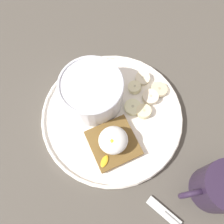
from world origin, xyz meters
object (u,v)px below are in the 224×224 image
banana_slice_back (142,78)px  coffee_mug (220,187)px  poached_egg (113,140)px  banana_slice_outer (135,87)px  toast_slice (113,143)px  banana_slice_left (144,111)px  oatmeal_bowl (92,92)px  banana_slice_inner (159,89)px  banana_slice_front (150,97)px  banana_slice_right (133,107)px

banana_slice_back → coffee_mug: size_ratio=0.37×
banana_slice_back → poached_egg: bearing=-143.9°
banana_slice_outer → coffee_mug: bearing=-86.6°
toast_slice → banana_slice_left: (8.80, 2.66, -0.01)cm
oatmeal_bowl → banana_slice_left: bearing=-46.3°
poached_egg → banana_slice_inner: size_ratio=1.60×
banana_slice_front → banana_slice_left: 3.59cm
banana_slice_front → coffee_mug: size_ratio=0.41×
poached_egg → banana_slice_right: size_ratio=1.76×
oatmeal_bowl → banana_slice_left: oatmeal_bowl is taller
oatmeal_bowl → banana_slice_inner: (13.25, -5.32, -2.92)cm
banana_slice_front → coffee_mug: coffee_mug is taller
oatmeal_bowl → poached_egg: (-1.26, -10.64, -0.56)cm
oatmeal_bowl → banana_slice_outer: bearing=-14.7°
banana_slice_front → banana_slice_right: banana_slice_front is taller
toast_slice → banana_slice_left: size_ratio=2.38×
poached_egg → toast_slice: bearing=35.8°
banana_slice_front → banana_slice_inner: (2.70, 0.58, -0.09)cm
poached_egg → banana_slice_inner: bearing=20.1°
poached_egg → banana_slice_front: poached_egg is taller
banana_slice_back → coffee_mug: bearing=-92.6°
banana_slice_outer → banana_slice_front: bearing=-64.9°
oatmeal_bowl → coffee_mug: bearing=-69.2°
banana_slice_front → banana_slice_left: same height
toast_slice → banana_slice_front: bearing=21.8°
poached_egg → banana_slice_right: (7.39, 4.67, -2.34)cm
oatmeal_bowl → banana_slice_right: bearing=-44.2°
banana_slice_left → banana_slice_outer: (1.28, 5.62, 0.09)cm
banana_slice_inner → coffee_mug: size_ratio=0.39×
banana_slice_front → banana_slice_inner: 2.76cm
banana_slice_front → banana_slice_inner: size_ratio=1.03×
banana_slice_front → banana_slice_back: (0.98, 4.58, 0.05)cm
oatmeal_bowl → banana_slice_outer: size_ratio=3.15×
poached_egg → banana_slice_outer: bearing=39.4°
toast_slice → banana_slice_front: banana_slice_front is taller
banana_slice_front → coffee_mug: (-0.19, -21.30, 2.94)cm
banana_slice_outer → oatmeal_bowl: bearing=165.3°
toast_slice → banana_slice_outer: 13.04cm
toast_slice → coffee_mug: (11.56, -16.60, 2.92)cm
oatmeal_bowl → coffee_mug: 29.10cm
banana_slice_left → banana_slice_right: 2.46cm
poached_egg → banana_slice_left: bearing=16.9°
toast_slice → banana_slice_back: (12.73, 9.28, 0.04)cm
banana_slice_back → banana_slice_right: 7.12cm
banana_slice_front → banana_slice_outer: banana_slice_outer is taller
banana_slice_inner → coffee_mug: coffee_mug is taller
banana_slice_front → banana_slice_back: bearing=77.9°
banana_slice_outer → banana_slice_right: bearing=-127.0°
oatmeal_bowl → banana_slice_back: size_ratio=2.89×
banana_slice_right → banana_slice_inner: size_ratio=0.91×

